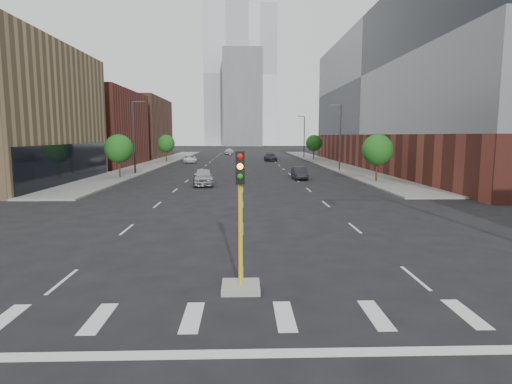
{
  "coord_description": "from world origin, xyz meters",
  "views": [
    {
      "loc": [
        0.09,
        -4.03,
        4.87
      ],
      "look_at": [
        0.63,
        13.83,
        2.5
      ],
      "focal_mm": 30.0,
      "sensor_mm": 36.0,
      "label": 1
    }
  ],
  "objects_px": {
    "car_near_left": "(203,177)",
    "median_traffic_signal": "(241,261)",
    "car_far_left": "(190,159)",
    "car_distant": "(229,151)",
    "car_mid_right": "(300,173)",
    "car_deep_right": "(270,157)"
  },
  "relations": [
    {
      "from": "car_near_left",
      "to": "median_traffic_signal",
      "type": "bearing_deg",
      "value": -87.24
    },
    {
      "from": "car_far_left",
      "to": "car_distant",
      "type": "xyz_separation_m",
      "value": [
        6.03,
        33.14,
        0.11
      ]
    },
    {
      "from": "median_traffic_signal",
      "to": "car_near_left",
      "type": "bearing_deg",
      "value": 97.53
    },
    {
      "from": "median_traffic_signal",
      "to": "car_mid_right",
      "type": "bearing_deg",
      "value": 79.48
    },
    {
      "from": "median_traffic_signal",
      "to": "car_distant",
      "type": "xyz_separation_m",
      "value": [
        -3.53,
        97.48,
        -0.17
      ]
    },
    {
      "from": "car_distant",
      "to": "median_traffic_signal",
      "type": "bearing_deg",
      "value": -80.58
    },
    {
      "from": "car_deep_right",
      "to": "median_traffic_signal",
      "type": "bearing_deg",
      "value": -97.38
    },
    {
      "from": "car_far_left",
      "to": "car_deep_right",
      "type": "bearing_deg",
      "value": 6.64
    },
    {
      "from": "car_mid_right",
      "to": "car_far_left",
      "type": "bearing_deg",
      "value": 117.69
    },
    {
      "from": "car_deep_right",
      "to": "car_distant",
      "type": "bearing_deg",
      "value": 104.08
    },
    {
      "from": "median_traffic_signal",
      "to": "car_deep_right",
      "type": "xyz_separation_m",
      "value": [
        5.3,
        68.66,
        -0.21
      ]
    },
    {
      "from": "car_mid_right",
      "to": "median_traffic_signal",
      "type": "bearing_deg",
      "value": -101.03
    },
    {
      "from": "car_near_left",
      "to": "car_far_left",
      "type": "height_order",
      "value": "car_near_left"
    },
    {
      "from": "car_deep_right",
      "to": "car_mid_right",
      "type": "bearing_deg",
      "value": -91.1
    },
    {
      "from": "car_mid_right",
      "to": "car_far_left",
      "type": "relative_size",
      "value": 0.83
    },
    {
      "from": "car_mid_right",
      "to": "car_near_left",
      "type": "bearing_deg",
      "value": -151.36
    },
    {
      "from": "median_traffic_signal",
      "to": "car_far_left",
      "type": "relative_size",
      "value": 0.88
    },
    {
      "from": "car_deep_right",
      "to": "car_distant",
      "type": "xyz_separation_m",
      "value": [
        -8.83,
        28.81,
        0.04
      ]
    },
    {
      "from": "median_traffic_signal",
      "to": "car_deep_right",
      "type": "distance_m",
      "value": 68.87
    },
    {
      "from": "median_traffic_signal",
      "to": "car_distant",
      "type": "height_order",
      "value": "median_traffic_signal"
    },
    {
      "from": "car_far_left",
      "to": "car_deep_right",
      "type": "xyz_separation_m",
      "value": [
        14.87,
        4.32,
        0.07
      ]
    },
    {
      "from": "car_near_left",
      "to": "car_distant",
      "type": "relative_size",
      "value": 1.04
    }
  ]
}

